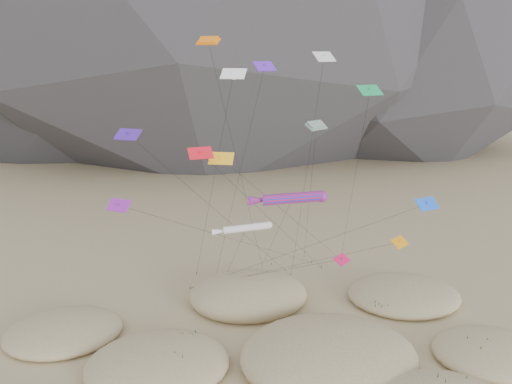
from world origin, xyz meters
TOP-DOWN VIEW (x-y plane):
  - dunes at (-1.44, 4.41)m, footprint 50.23×35.55m
  - dune_grass at (-0.91, 2.86)m, footprint 41.59×28.00m
  - kite_stakes at (1.28, 24.21)m, footprint 20.49×5.58m
  - rainbow_tube_kite at (1.26, 13.54)m, footprint 7.91×13.86m
  - white_tube_kite at (-3.60, 12.38)m, footprint 5.97×10.16m
  - orange_parafoil at (-6.17, 17.01)m, footprint 8.23×10.14m
  - multi_parafoil at (2.93, 10.68)m, footprint 5.02×18.14m
  - delta_kites at (-0.07, 11.23)m, footprint 31.00×19.75m

SIDE VIEW (x-z plane):
  - kite_stakes at x=1.28m, z-range 0.00..0.30m
  - dunes at x=-1.44m, z-range -1.28..2.72m
  - dune_grass at x=-0.91m, z-range 0.10..1.61m
  - white_tube_kite at x=-3.60m, z-range 4.86..15.78m
  - rainbow_tube_kite at x=1.26m, z-range 5.96..19.66m
  - delta_kites at x=-0.07m, z-range 4.59..31.54m
  - multi_parafoil at x=2.93m, z-range 9.73..30.69m
  - orange_parafoil at x=-6.17m, z-range 13.33..41.77m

